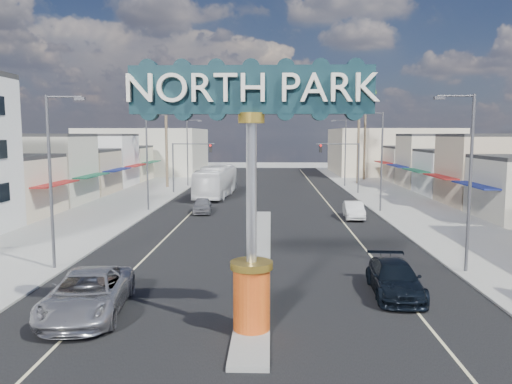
# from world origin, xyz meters

# --- Properties ---
(ground) EXTENTS (160.00, 160.00, 0.00)m
(ground) POSITION_xyz_m (0.00, 30.00, 0.00)
(ground) COLOR gray
(ground) RESTS_ON ground
(road) EXTENTS (20.00, 120.00, 0.01)m
(road) POSITION_xyz_m (0.00, 30.00, 0.01)
(road) COLOR black
(road) RESTS_ON ground
(median_island) EXTENTS (1.30, 30.00, 0.16)m
(median_island) POSITION_xyz_m (0.00, 14.00, 0.08)
(median_island) COLOR gray
(median_island) RESTS_ON ground
(sidewalk_left) EXTENTS (8.00, 120.00, 0.12)m
(sidewalk_left) POSITION_xyz_m (-14.00, 30.00, 0.06)
(sidewalk_left) COLOR gray
(sidewalk_left) RESTS_ON ground
(sidewalk_right) EXTENTS (8.00, 120.00, 0.12)m
(sidewalk_right) POSITION_xyz_m (14.00, 30.00, 0.06)
(sidewalk_right) COLOR gray
(sidewalk_right) RESTS_ON ground
(storefront_row_left) EXTENTS (12.00, 42.00, 6.00)m
(storefront_row_left) POSITION_xyz_m (-24.00, 43.00, 3.00)
(storefront_row_left) COLOR beige
(storefront_row_left) RESTS_ON ground
(storefront_row_right) EXTENTS (12.00, 42.00, 6.00)m
(storefront_row_right) POSITION_xyz_m (24.00, 43.00, 3.00)
(storefront_row_right) COLOR #B7B29E
(storefront_row_right) RESTS_ON ground
(backdrop_far_left) EXTENTS (20.00, 20.00, 8.00)m
(backdrop_far_left) POSITION_xyz_m (-22.00, 75.00, 4.00)
(backdrop_far_left) COLOR #B7B29E
(backdrop_far_left) RESTS_ON ground
(backdrop_far_right) EXTENTS (20.00, 20.00, 8.00)m
(backdrop_far_right) POSITION_xyz_m (22.00, 75.00, 4.00)
(backdrop_far_right) COLOR beige
(backdrop_far_right) RESTS_ON ground
(gateway_sign) EXTENTS (8.20, 1.50, 9.15)m
(gateway_sign) POSITION_xyz_m (0.00, 1.98, 5.93)
(gateway_sign) COLOR red
(gateway_sign) RESTS_ON median_island
(traffic_signal_left) EXTENTS (5.09, 0.45, 6.00)m
(traffic_signal_left) POSITION_xyz_m (-9.18, 43.99, 4.27)
(traffic_signal_left) COLOR #47474C
(traffic_signal_left) RESTS_ON ground
(traffic_signal_right) EXTENTS (5.09, 0.45, 6.00)m
(traffic_signal_right) POSITION_xyz_m (9.18, 43.99, 4.27)
(traffic_signal_right) COLOR #47474C
(traffic_signal_right) RESTS_ON ground
(streetlight_l_near) EXTENTS (2.03, 0.22, 9.00)m
(streetlight_l_near) POSITION_xyz_m (-10.43, 10.00, 5.07)
(streetlight_l_near) COLOR #47474C
(streetlight_l_near) RESTS_ON ground
(streetlight_l_mid) EXTENTS (2.03, 0.22, 9.00)m
(streetlight_l_mid) POSITION_xyz_m (-10.43, 30.00, 5.07)
(streetlight_l_mid) COLOR #47474C
(streetlight_l_mid) RESTS_ON ground
(streetlight_l_far) EXTENTS (2.03, 0.22, 9.00)m
(streetlight_l_far) POSITION_xyz_m (-10.43, 52.00, 5.07)
(streetlight_l_far) COLOR #47474C
(streetlight_l_far) RESTS_ON ground
(streetlight_r_near) EXTENTS (2.03, 0.22, 9.00)m
(streetlight_r_near) POSITION_xyz_m (10.43, 10.00, 5.07)
(streetlight_r_near) COLOR #47474C
(streetlight_r_near) RESTS_ON ground
(streetlight_r_mid) EXTENTS (2.03, 0.22, 9.00)m
(streetlight_r_mid) POSITION_xyz_m (10.43, 30.00, 5.07)
(streetlight_r_mid) COLOR #47474C
(streetlight_r_mid) RESTS_ON ground
(streetlight_r_far) EXTENTS (2.03, 0.22, 9.00)m
(streetlight_r_far) POSITION_xyz_m (10.43, 52.00, 5.07)
(streetlight_r_far) COLOR #47474C
(streetlight_r_far) RESTS_ON ground
(palm_left_far) EXTENTS (2.60, 2.60, 13.10)m
(palm_left_far) POSITION_xyz_m (-13.00, 50.00, 11.50)
(palm_left_far) COLOR brown
(palm_left_far) RESTS_ON ground
(palm_right_mid) EXTENTS (2.60, 2.60, 12.10)m
(palm_right_mid) POSITION_xyz_m (13.00, 56.00, 10.60)
(palm_right_mid) COLOR brown
(palm_right_mid) RESTS_ON ground
(palm_right_far) EXTENTS (2.60, 2.60, 14.10)m
(palm_right_far) POSITION_xyz_m (15.00, 62.00, 12.39)
(palm_right_far) COLOR brown
(palm_right_far) RESTS_ON ground
(suv_left) EXTENTS (3.41, 6.34, 1.69)m
(suv_left) POSITION_xyz_m (-6.48, 3.64, 0.85)
(suv_left) COLOR #A7A6AB
(suv_left) RESTS_ON ground
(suv_right) EXTENTS (2.27, 5.11, 1.46)m
(suv_right) POSITION_xyz_m (6.12, 6.45, 0.73)
(suv_right) COLOR black
(suv_right) RESTS_ON ground
(car_parked_left) EXTENTS (2.00, 4.20, 1.39)m
(car_parked_left) POSITION_xyz_m (-5.50, 29.07, 0.69)
(car_parked_left) COLOR slate
(car_parked_left) RESTS_ON ground
(car_parked_right) EXTENTS (1.74, 4.40, 1.43)m
(car_parked_right) POSITION_xyz_m (7.62, 26.50, 0.71)
(car_parked_right) COLOR silver
(car_parked_right) RESTS_ON ground
(city_bus) EXTENTS (3.78, 12.54, 3.44)m
(city_bus) POSITION_xyz_m (-5.53, 40.90, 1.72)
(city_bus) COLOR white
(city_bus) RESTS_ON ground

